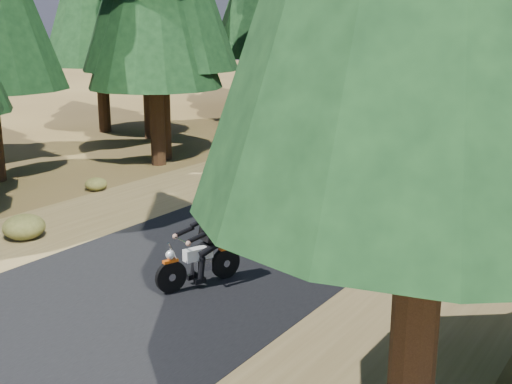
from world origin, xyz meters
TOP-DOWN VIEW (x-y plane):
  - ground at (0.00, 0.00)m, footprint 120.00×120.00m
  - road at (0.00, 5.00)m, footprint 6.00×100.00m
  - shoulder_l at (-4.60, 5.00)m, footprint 3.20×100.00m
  - shoulder_r at (4.60, 5.00)m, footprint 3.20×100.00m
  - understory_shrubs at (2.00, 6.96)m, footprint 14.07×30.08m
  - rider_lead at (0.65, -1.39)m, footprint 1.15×1.91m
  - rider_follow at (-2.09, 6.34)m, footprint 1.02×1.89m

SIDE VIEW (x-z plane):
  - ground at x=0.00m, z-range 0.00..0.00m
  - shoulder_l at x=-4.60m, z-range 0.00..0.01m
  - shoulder_r at x=4.60m, z-range 0.00..0.01m
  - road at x=0.00m, z-range 0.00..0.01m
  - understory_shrubs at x=2.00m, z-range -0.04..0.59m
  - rider_follow at x=-2.09m, z-range -0.26..1.35m
  - rider_lead at x=0.65m, z-range -0.27..1.37m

